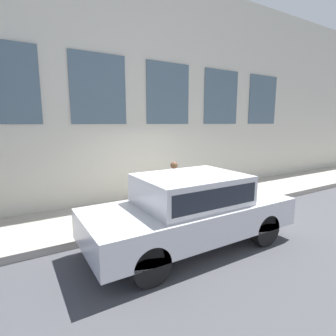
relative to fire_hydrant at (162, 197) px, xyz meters
The scene contains 6 objects.
ground_plane 0.84m from the fire_hydrant, behind, with size 80.00×80.00×0.00m, color #47474C.
sidewalk 0.76m from the fire_hydrant, ahead, with size 2.31×60.00×0.16m.
building_facade 3.48m from the fire_hydrant, ahead, with size 0.33×40.00×7.06m.
fire_hydrant is the anchor object (origin of this frame).
person 0.74m from the fire_hydrant, 63.43° to the right, with size 0.32×0.21×1.31m.
parked_car_silver_near 1.72m from the fire_hydrant, behind, with size 1.81×4.36×1.51m.
Camera 1 is at (-5.28, 3.44, 2.55)m, focal length 28.00 mm.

